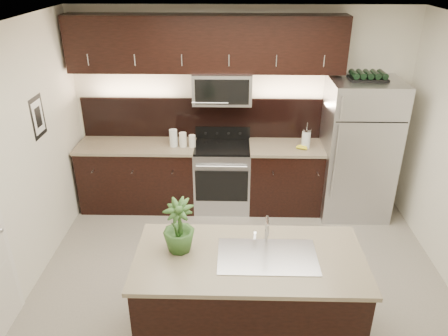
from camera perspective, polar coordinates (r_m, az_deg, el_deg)
ground at (r=4.94m, az=2.20°, el=-15.00°), size 4.50×4.50×0.00m
room_walls at (r=4.00m, az=1.03°, el=3.32°), size 4.52×4.02×2.71m
counter_run at (r=6.09m, az=-2.16°, el=-1.04°), size 3.51×0.65×0.94m
upper_fixtures at (r=5.68m, az=-2.08°, el=14.83°), size 3.49×0.40×1.66m
island at (r=4.08m, az=3.20°, el=-16.70°), size 1.96×0.96×0.94m
sink_faucet at (r=3.79m, az=5.69°, el=-11.19°), size 0.84×0.50×0.28m
refrigerator at (r=6.06m, az=17.02°, el=2.40°), size 0.90×0.81×1.86m
wine_rack at (r=5.76m, az=18.30°, el=11.37°), size 0.46×0.28×0.11m
plant at (r=3.74m, az=-5.95°, el=-7.54°), size 0.35×0.35×0.48m
canisters at (r=5.84m, az=-5.69°, el=3.77°), size 0.35×0.11×0.23m
french_press at (r=5.87m, az=10.66°, el=3.81°), size 0.12×0.12×0.34m
bananas at (r=5.86m, az=9.77°, el=2.79°), size 0.19×0.17×0.05m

